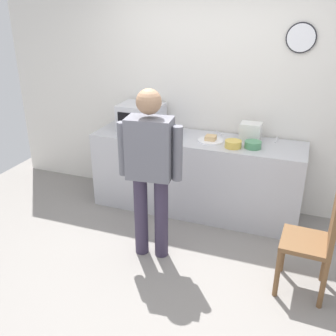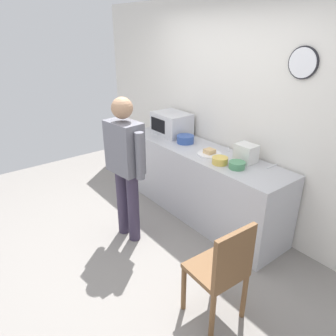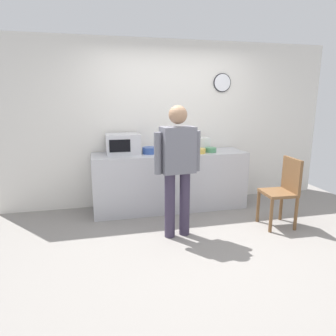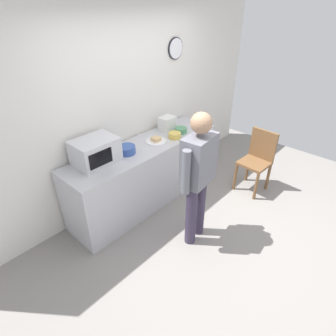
# 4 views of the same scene
# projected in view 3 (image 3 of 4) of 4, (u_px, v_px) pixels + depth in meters

# --- Properties ---
(ground_plane) EXTENTS (6.00, 6.00, 0.00)m
(ground_plane) POSITION_uv_depth(u_px,v_px,m) (201.00, 241.00, 3.70)
(ground_plane) COLOR gray
(back_wall) EXTENTS (5.40, 0.13, 2.60)m
(back_wall) POSITION_uv_depth(u_px,v_px,m) (170.00, 124.00, 4.92)
(back_wall) COLOR silver
(back_wall) RESTS_ON ground_plane
(kitchen_counter) EXTENTS (2.36, 0.62, 0.89)m
(kitchen_counter) POSITION_uv_depth(u_px,v_px,m) (170.00, 181.00, 4.74)
(kitchen_counter) COLOR #B7B7BC
(kitchen_counter) RESTS_ON ground_plane
(microwave) EXTENTS (0.50, 0.39, 0.30)m
(microwave) POSITION_uv_depth(u_px,v_px,m) (123.00, 144.00, 4.53)
(microwave) COLOR silver
(microwave) RESTS_ON kitchen_counter
(sandwich_plate) EXTENTS (0.28, 0.28, 0.07)m
(sandwich_plate) POSITION_uv_depth(u_px,v_px,m) (181.00, 152.00, 4.64)
(sandwich_plate) COLOR white
(sandwich_plate) RESTS_ON kitchen_counter
(salad_bowl) EXTENTS (0.17, 0.17, 0.07)m
(salad_bowl) POSITION_uv_depth(u_px,v_px,m) (200.00, 151.00, 4.59)
(salad_bowl) COLOR gold
(salad_bowl) RESTS_ON kitchen_counter
(cereal_bowl) EXTENTS (0.22, 0.22, 0.10)m
(cereal_bowl) POSITION_uv_depth(u_px,v_px,m) (150.00, 150.00, 4.56)
(cereal_bowl) COLOR #33519E
(cereal_bowl) RESTS_ON kitchen_counter
(mixing_bowl) EXTENTS (0.17, 0.17, 0.07)m
(mixing_bowl) POSITION_uv_depth(u_px,v_px,m) (211.00, 150.00, 4.69)
(mixing_bowl) COLOR #4C8E60
(mixing_bowl) RESTS_ON kitchen_counter
(toaster) EXTENTS (0.22, 0.18, 0.20)m
(toaster) POSITION_uv_depth(u_px,v_px,m) (202.00, 144.00, 4.86)
(toaster) COLOR silver
(toaster) RESTS_ON kitchen_counter
(fork_utensil) EXTENTS (0.14, 0.13, 0.01)m
(fork_utensil) POSITION_uv_depth(u_px,v_px,m) (178.00, 149.00, 4.93)
(fork_utensil) COLOR silver
(fork_utensil) RESTS_ON kitchen_counter
(spoon_utensil) EXTENTS (0.02, 0.17, 0.01)m
(spoon_utensil) POSITION_uv_depth(u_px,v_px,m) (215.00, 148.00, 5.06)
(spoon_utensil) COLOR silver
(spoon_utensil) RESTS_ON kitchen_counter
(person_standing) EXTENTS (0.59, 0.28, 1.63)m
(person_standing) POSITION_uv_depth(u_px,v_px,m) (178.00, 162.00, 3.66)
(person_standing) COLOR #372E44
(person_standing) RESTS_ON ground_plane
(wooden_chair) EXTENTS (0.42, 0.42, 0.94)m
(wooden_chair) POSITION_uv_depth(u_px,v_px,m) (283.00, 189.00, 4.06)
(wooden_chair) COLOR brown
(wooden_chair) RESTS_ON ground_plane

